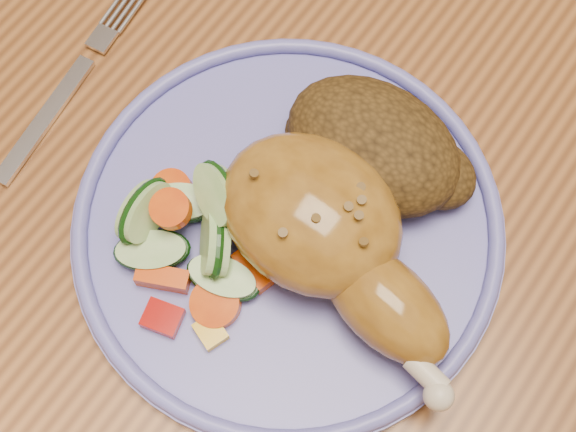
{
  "coord_description": "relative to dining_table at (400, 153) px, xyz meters",
  "views": [
    {
      "loc": [
        0.09,
        -0.27,
        1.22
      ],
      "look_at": [
        -0.01,
        -0.13,
        0.78
      ],
      "focal_mm": 50.0,
      "sensor_mm": 36.0,
      "label": 1
    }
  ],
  "objects": [
    {
      "name": "vegetable_pile",
      "position": [
        -0.06,
        -0.17,
        0.11
      ],
      "size": [
        0.1,
        0.11,
        0.05
      ],
      "color": "#A50A05",
      "rests_on": "plate"
    },
    {
      "name": "fork",
      "position": [
        -0.2,
        -0.13,
        0.09
      ],
      "size": [
        0.03,
        0.15,
        0.0
      ],
      "color": "silver",
      "rests_on": "dining_table"
    },
    {
      "name": "rice_pilaf",
      "position": [
        0.0,
        -0.06,
        0.11
      ],
      "size": [
        0.12,
        0.08,
        0.05
      ],
      "color": "#462F11",
      "rests_on": "plate"
    },
    {
      "name": "chicken_leg",
      "position": [
        0.01,
        -0.13,
        0.12
      ],
      "size": [
        0.18,
        0.1,
        0.06
      ],
      "color": "#A16C21",
      "rests_on": "plate"
    },
    {
      "name": "ground",
      "position": [
        0.0,
        0.0,
        -0.67
      ],
      "size": [
        4.0,
        4.0,
        0.0
      ],
      "primitive_type": "plane",
      "color": "brown",
      "rests_on": "ground"
    },
    {
      "name": "dining_table",
      "position": [
        0.0,
        0.0,
        0.0
      ],
      "size": [
        0.9,
        1.4,
        0.75
      ],
      "color": "brown",
      "rests_on": "ground"
    },
    {
      "name": "plate",
      "position": [
        -0.01,
        -0.13,
        0.09
      ],
      "size": [
        0.27,
        0.27,
        0.01
      ],
      "primitive_type": "cylinder",
      "color": "#6665C1",
      "rests_on": "dining_table"
    },
    {
      "name": "plate_rim",
      "position": [
        -0.01,
        -0.13,
        0.1
      ],
      "size": [
        0.27,
        0.27,
        0.01
      ],
      "primitive_type": "torus",
      "color": "#6665C1",
      "rests_on": "plate"
    }
  ]
}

